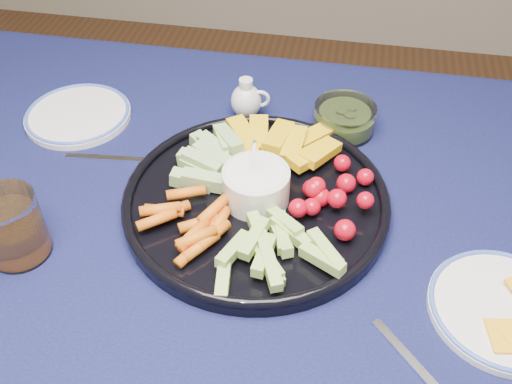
% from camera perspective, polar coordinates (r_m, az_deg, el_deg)
% --- Properties ---
extents(dining_table, '(1.67, 1.07, 0.75)m').
position_cam_1_polar(dining_table, '(0.86, 2.87, -10.84)').
color(dining_table, '#442916').
rests_on(dining_table, ground).
extents(crudite_platter, '(0.40, 0.40, 0.13)m').
position_cam_1_polar(crudite_platter, '(0.85, -0.18, -0.35)').
color(crudite_platter, black).
rests_on(crudite_platter, dining_table).
extents(creamer_pitcher, '(0.07, 0.05, 0.08)m').
position_cam_1_polar(creamer_pitcher, '(1.02, -0.94, 9.13)').
color(creamer_pitcher, white).
rests_on(creamer_pitcher, dining_table).
extents(pickle_bowl, '(0.11, 0.11, 0.05)m').
position_cam_1_polar(pickle_bowl, '(1.00, 8.81, 7.17)').
color(pickle_bowl, silver).
rests_on(pickle_bowl, dining_table).
extents(cheese_plate, '(0.19, 0.19, 0.02)m').
position_cam_1_polar(cheese_plate, '(0.80, 23.58, -10.55)').
color(cheese_plate, white).
rests_on(cheese_plate, dining_table).
extents(juice_tumbler, '(0.08, 0.08, 0.10)m').
position_cam_1_polar(juice_tumbler, '(0.84, -23.10, -3.52)').
color(juice_tumbler, silver).
rests_on(juice_tumbler, dining_table).
extents(fork_left, '(0.18, 0.03, 0.00)m').
position_cam_1_polar(fork_left, '(0.96, -12.62, 3.18)').
color(fork_left, white).
rests_on(fork_left, dining_table).
extents(side_plate_extra, '(0.19, 0.19, 0.02)m').
position_cam_1_polar(side_plate_extra, '(1.07, -17.37, 7.40)').
color(side_plate_extra, white).
rests_on(side_plate_extra, dining_table).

